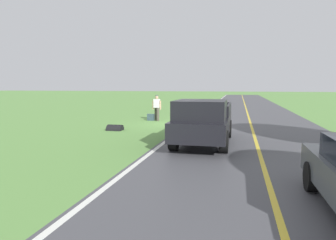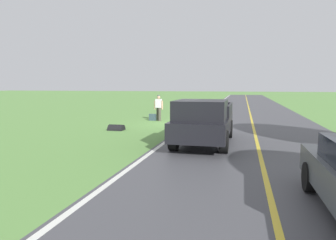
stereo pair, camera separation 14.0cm
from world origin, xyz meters
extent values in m
plane|color=#609347|center=(0.00, 0.00, 0.00)|extent=(200.00, 200.00, 0.00)
cube|color=#47474C|center=(-4.52, 0.00, 0.00)|extent=(7.82, 120.00, 0.00)
cube|color=silver|center=(-0.79, 0.00, 0.01)|extent=(0.16, 117.60, 0.00)
cube|color=gold|center=(-4.52, 0.00, 0.01)|extent=(0.14, 117.60, 0.00)
cylinder|color=#4C473D|center=(1.47, -1.21, 0.44)|extent=(0.18, 0.18, 0.88)
cylinder|color=#4C473D|center=(1.67, -1.47, 0.44)|extent=(0.18, 0.18, 0.88)
cube|color=white|center=(1.57, -1.34, 1.17)|extent=(0.42, 0.29, 0.58)
sphere|color=tan|center=(1.57, -1.34, 1.57)|extent=(0.23, 0.23, 0.23)
sphere|color=#4C564C|center=(1.57, -1.34, 1.65)|extent=(0.20, 0.20, 0.20)
cube|color=#591E19|center=(1.56, -1.54, 1.20)|extent=(0.33, 0.22, 0.44)
cylinder|color=tan|center=(1.31, -1.30, 1.06)|extent=(0.10, 0.10, 0.58)
cylinder|color=tan|center=(1.83, -1.34, 1.06)|extent=(0.10, 0.10, 0.58)
cube|color=#384C56|center=(1.99, -1.32, 0.23)|extent=(0.47, 0.23, 0.45)
cube|color=black|center=(-2.41, 5.83, 0.75)|extent=(2.04, 5.41, 0.70)
cube|color=black|center=(-2.40, 7.02, 1.46)|extent=(1.86, 2.17, 0.72)
cube|color=black|center=(-2.40, 7.02, 1.53)|extent=(1.69, 1.31, 0.43)
cube|color=black|center=(-3.35, 4.76, 1.33)|extent=(0.12, 3.02, 0.45)
cube|color=black|center=(-1.47, 4.74, 1.33)|extent=(0.12, 3.02, 0.45)
cube|color=black|center=(-2.43, 3.24, 1.33)|extent=(1.84, 0.11, 0.45)
cylinder|color=black|center=(-3.29, 7.59, 0.40)|extent=(0.31, 0.80, 0.80)
cylinder|color=black|center=(-1.49, 7.57, 0.40)|extent=(0.31, 0.80, 0.80)
cylinder|color=black|center=(-3.32, 4.29, 0.40)|extent=(0.31, 0.80, 0.80)
cylinder|color=black|center=(-1.52, 4.27, 0.40)|extent=(0.31, 0.80, 0.80)
cylinder|color=black|center=(-5.40, 11.07, 0.33)|extent=(0.24, 0.66, 0.66)
cylinder|color=black|center=(2.58, 3.39, 0.00)|extent=(0.80, 0.60, 0.60)
camera|label=1|loc=(-3.76, 18.26, 2.37)|focal=32.51mm
camera|label=2|loc=(-3.90, 18.23, 2.37)|focal=32.51mm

